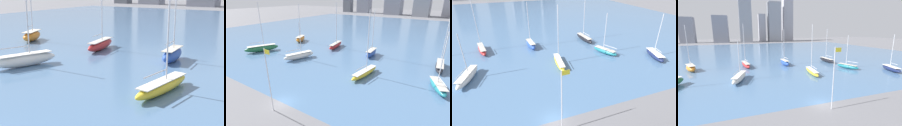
{
  "view_description": "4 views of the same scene",
  "coord_description": "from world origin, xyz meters",
  "views": [
    {
      "loc": [
        20.27,
        -12.29,
        11.61
      ],
      "look_at": [
        4.71,
        12.33,
        4.35
      ],
      "focal_mm": 50.0,
      "sensor_mm": 36.0,
      "label": 1
    },
    {
      "loc": [
        23.15,
        -16.74,
        17.99
      ],
      "look_at": [
        4.26,
        11.78,
        4.78
      ],
      "focal_mm": 28.0,
      "sensor_mm": 36.0,
      "label": 2
    },
    {
      "loc": [
        -5.86,
        -20.29,
        21.78
      ],
      "look_at": [
        5.91,
        10.93,
        4.48
      ],
      "focal_mm": 28.0,
      "sensor_mm": 36.0,
      "label": 3
    },
    {
      "loc": [
        -13.94,
        -22.46,
        13.35
      ],
      "look_at": [
        -1.93,
        12.75,
        5.35
      ],
      "focal_mm": 24.0,
      "sensor_mm": 36.0,
      "label": 4
    }
  ],
  "objects": [
    {
      "name": "sailboat_yellow",
      "position": [
        7.41,
        18.57,
        0.87
      ],
      "size": [
        3.12,
        10.45,
        15.28
      ],
      "rotation": [
        0.0,
        0.0,
        -0.13
      ],
      "color": "yellow",
      "rests_on": "harbor_water"
    },
    {
      "name": "sailboat_orange",
      "position": [
        -29.84,
        34.67,
        1.18
      ],
      "size": [
        5.23,
        7.67,
        15.16
      ],
      "rotation": [
        0.0,
        0.0,
        0.42
      ],
      "color": "orange",
      "rests_on": "harbor_water"
    },
    {
      "name": "sailboat_red",
      "position": [
        -11.98,
        34.73,
        1.03
      ],
      "size": [
        3.58,
        10.1,
        15.91
      ],
      "rotation": [
        0.0,
        0.0,
        0.18
      ],
      "color": "#B72828",
      "rests_on": "harbor_water"
    },
    {
      "name": "sailboat_blue",
      "position": [
        2.78,
        33.12,
        1.16
      ],
      "size": [
        2.58,
        7.69,
        14.15
      ],
      "rotation": [
        0.0,
        0.0,
        0.07
      ],
      "color": "#284CA8",
      "rests_on": "harbor_water"
    },
    {
      "name": "sailboat_white",
      "position": [
        -14.41,
        18.61,
        1.02
      ],
      "size": [
        4.97,
        9.97,
        10.76
      ],
      "rotation": [
        0.0,
        0.0,
        -0.32
      ],
      "color": "white",
      "rests_on": "harbor_water"
    },
    {
      "name": "harbor_water",
      "position": [
        0.0,
        70.0,
        0.0
      ],
      "size": [
        180.0,
        140.0,
        0.0
      ],
      "color": "#4C7099",
      "rests_on": "ground_plane"
    }
  ]
}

